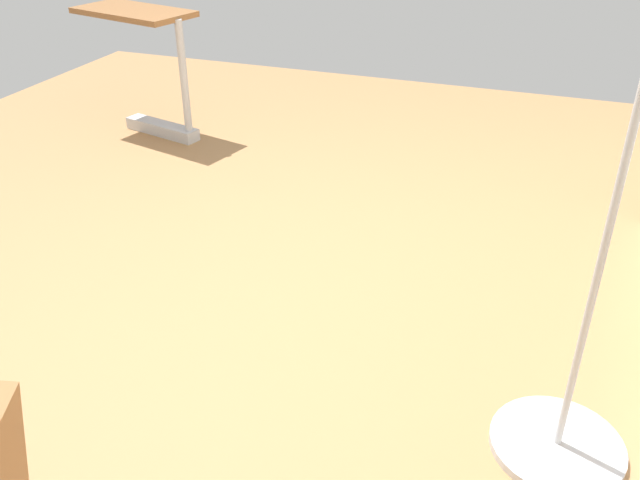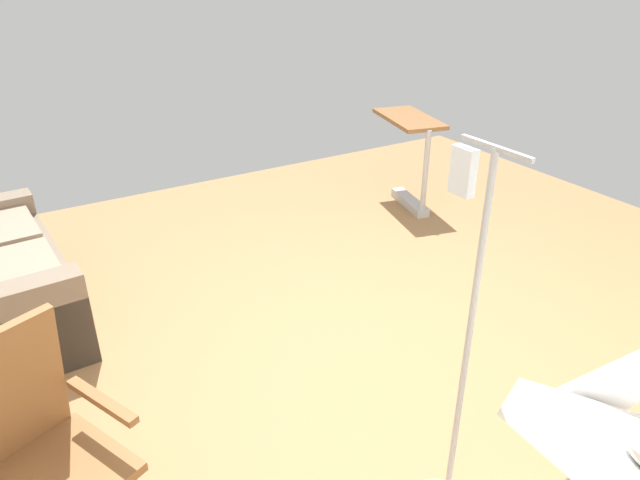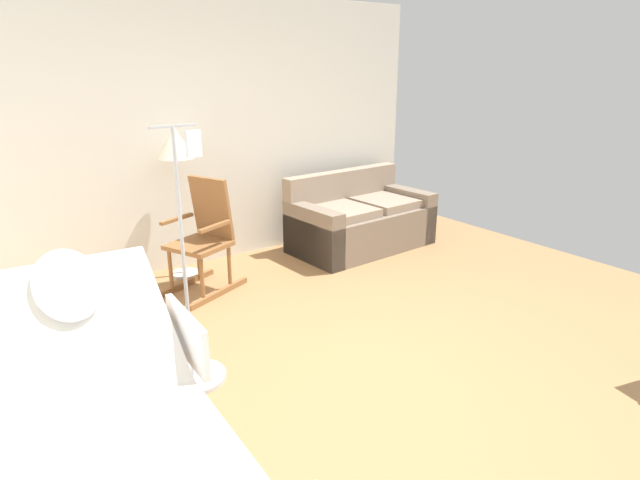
% 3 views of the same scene
% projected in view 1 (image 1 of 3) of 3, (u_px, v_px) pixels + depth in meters
% --- Properties ---
extents(ground_plane, '(6.71, 6.71, 0.00)m').
position_uv_depth(ground_plane, '(314.00, 292.00, 3.07)').
color(ground_plane, '#9E7247').
extents(overbed_table, '(0.88, 0.58, 0.84)m').
position_uv_depth(overbed_table, '(148.00, 57.00, 4.56)').
color(overbed_table, '#B2B5BA').
rests_on(overbed_table, ground).
extents(iv_pole, '(0.44, 0.44, 1.69)m').
position_uv_depth(iv_pole, '(567.00, 391.00, 2.14)').
color(iv_pole, '#B2B5BA').
rests_on(iv_pole, ground).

